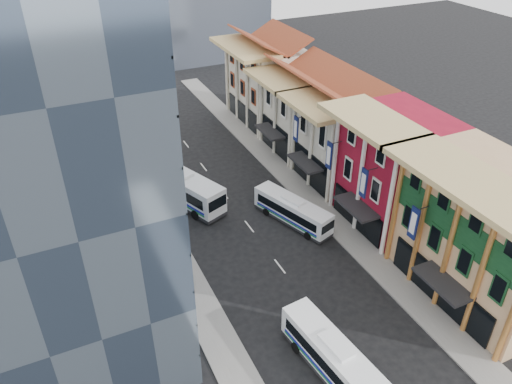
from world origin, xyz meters
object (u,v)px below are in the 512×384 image
bus_right (293,210)px  shophouse_tan (487,236)px  bus_left_far (180,185)px  bus_left_near (334,359)px  office_tower (51,141)px

bus_right → shophouse_tan: bearing=-77.8°
bus_left_far → bus_right: bearing=-66.0°
bus_left_near → bus_left_far: bearing=89.6°
shophouse_tan → office_tower: size_ratio=0.47×
shophouse_tan → bus_left_far: size_ratio=1.14×
bus_right → bus_left_far: bearing=116.8°
office_tower → bus_left_far: (12.13, 10.87, -13.04)m
bus_left_near → office_tower: bearing=126.1°
bus_left_far → bus_left_near: bearing=-105.7°
office_tower → bus_left_far: size_ratio=2.45×
bus_left_near → shophouse_tan: bearing=1.9°
office_tower → bus_left_near: office_tower is taller
office_tower → bus_left_far: bearing=41.9°
shophouse_tan → bus_left_near: bearing=-171.7°
bus_left_far → bus_right: size_ratio=1.29×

